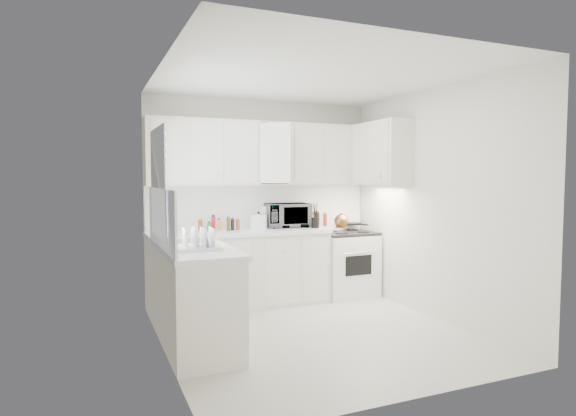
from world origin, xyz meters
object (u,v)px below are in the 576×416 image
stove (347,255)px  microwave (287,213)px  rice_cooker (259,220)px  dish_rack (197,237)px  utensil_crock (315,215)px  tea_kettle (341,220)px

stove → microwave: (-0.81, 0.16, 0.59)m
rice_cooker → dish_rack: (-1.10, -1.46, 0.00)m
utensil_crock → dish_rack: size_ratio=0.79×
rice_cooker → stove: bearing=-13.9°
microwave → rice_cooker: microwave is taller
rice_cooker → tea_kettle: bearing=-23.4°
stove → utensil_crock: (-0.52, -0.10, 0.56)m
tea_kettle → microwave: bearing=141.3°
microwave → utensil_crock: microwave is taller
microwave → dish_rack: microwave is taller
tea_kettle → rice_cooker: bearing=153.0°
stove → microwave: microwave is taller
utensil_crock → dish_rack: 2.18m
dish_rack → tea_kettle: bearing=32.6°
stove → dish_rack: 2.72m
tea_kettle → rice_cooker: (-1.04, 0.28, 0.01)m
tea_kettle → dish_rack: (-2.13, -1.18, 0.02)m
rice_cooker → utensil_crock: utensil_crock is taller
microwave → utensil_crock: bearing=-36.9°
microwave → dish_rack: 2.13m
microwave → dish_rack: size_ratio=1.38×
dish_rack → microwave: bearing=48.6°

